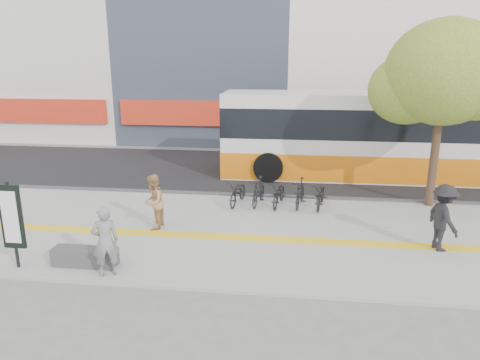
# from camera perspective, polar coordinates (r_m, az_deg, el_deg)

# --- Properties ---
(ground) EXTENTS (120.00, 120.00, 0.00)m
(ground) POSITION_cam_1_polar(r_m,az_deg,el_deg) (12.13, -5.36, -9.33)
(ground) COLOR slate
(ground) RESTS_ON ground
(sidewalk) EXTENTS (40.00, 7.00, 0.08)m
(sidewalk) POSITION_cam_1_polar(r_m,az_deg,el_deg) (13.46, -4.00, -6.52)
(sidewalk) COLOR slate
(sidewalk) RESTS_ON ground
(tactile_strip) EXTENTS (40.00, 0.45, 0.01)m
(tactile_strip) POSITION_cam_1_polar(r_m,az_deg,el_deg) (12.99, -4.43, -7.16)
(tactile_strip) COLOR yellow
(tactile_strip) RESTS_ON sidewalk
(street) EXTENTS (40.00, 8.00, 0.06)m
(street) POSITION_cam_1_polar(r_m,az_deg,el_deg) (20.51, -0.02, 1.29)
(street) COLOR black
(street) RESTS_ON ground
(curb) EXTENTS (40.00, 0.25, 0.14)m
(curb) POSITION_cam_1_polar(r_m,az_deg,el_deg) (16.69, -1.72, -1.94)
(curb) COLOR #3E3E41
(curb) RESTS_ON ground
(bench) EXTENTS (1.60, 0.45, 0.45)m
(bench) POSITION_cam_1_polar(r_m,az_deg,el_deg) (11.80, -19.28, -9.29)
(bench) COLOR #3E3E41
(bench) RESTS_ON sidewalk
(signboard) EXTENTS (0.55, 0.10, 2.20)m
(signboard) POSITION_cam_1_polar(r_m,az_deg,el_deg) (11.97, -27.29, -4.37)
(signboard) COLOR black
(signboard) RESTS_ON sidewalk
(street_tree) EXTENTS (4.40, 3.80, 6.31)m
(street_tree) POSITION_cam_1_polar(r_m,az_deg,el_deg) (16.26, 24.55, 12.18)
(street_tree) COLOR #362318
(street_tree) RESTS_ON sidewalk
(bus) EXTENTS (13.41, 3.18, 3.57)m
(bus) POSITION_cam_1_polar(r_m,az_deg,el_deg) (19.85, 17.64, 5.12)
(bus) COLOR silver
(bus) RESTS_ON street
(bicycle_row) EXTENTS (3.71, 1.73, 0.97)m
(bicycle_row) POSITION_cam_1_polar(r_m,az_deg,el_deg) (15.42, 5.05, -1.68)
(bicycle_row) COLOR black
(bicycle_row) RESTS_ON sidewalk
(seated_woman) EXTENTS (0.74, 0.65, 1.71)m
(seated_woman) POSITION_cam_1_polar(r_m,az_deg,el_deg) (10.91, -16.92, -7.53)
(seated_woman) COLOR black
(seated_woman) RESTS_ON sidewalk
(pedestrian_tan) EXTENTS (0.65, 0.82, 1.67)m
(pedestrian_tan) POSITION_cam_1_polar(r_m,az_deg,el_deg) (13.48, -11.07, -2.79)
(pedestrian_tan) COLOR #AA7D51
(pedestrian_tan) RESTS_ON sidewalk
(pedestrian_dark) EXTENTS (0.96, 1.31, 1.81)m
(pedestrian_dark) POSITION_cam_1_polar(r_m,az_deg,el_deg) (12.93, 24.64, -4.42)
(pedestrian_dark) COLOR black
(pedestrian_dark) RESTS_ON sidewalk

